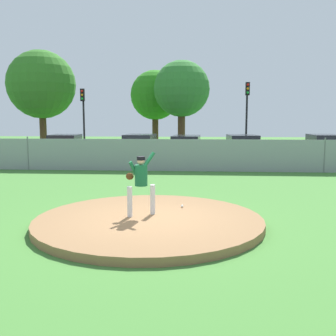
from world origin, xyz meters
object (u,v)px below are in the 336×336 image
object	(u,v)px
parked_car_red	(65,148)
parked_car_charcoal	(186,149)
parked_car_white	(140,149)
traffic_light_far	(247,106)
baseball	(182,206)
parked_car_slate	(324,149)
pitcher_youth	(141,179)
parked_car_navy	(242,149)
traffic_light_near	(83,110)

from	to	relation	value
parked_car_red	parked_car_charcoal	bearing A→B (deg)	-5.15
parked_car_charcoal	parked_car_white	bearing A→B (deg)	178.71
parked_car_red	traffic_light_far	size ratio (longest dim) A/B	0.80
baseball	parked_car_slate	bearing A→B (deg)	59.09
pitcher_youth	parked_car_charcoal	world-z (taller)	pitcher_youth
parked_car_white	pitcher_youth	bearing A→B (deg)	-81.82
parked_car_navy	traffic_light_near	distance (m)	12.12
baseball	parked_car_white	xyz separation A→B (m)	(-3.06, 13.18, 0.56)
parked_car_charcoal	parked_car_red	bearing A→B (deg)	174.85
parked_car_red	traffic_light_far	world-z (taller)	traffic_light_far
parked_car_charcoal	traffic_light_far	bearing A→B (deg)	45.39
baseball	parked_car_red	size ratio (longest dim) A/B	0.02
parked_car_slate	parked_car_charcoal	bearing A→B (deg)	-175.59
pitcher_youth	parked_car_red	world-z (taller)	pitcher_youth
pitcher_youth	traffic_light_near	bearing A→B (deg)	110.15
pitcher_youth	parked_car_slate	size ratio (longest dim) A/B	0.37
parked_car_red	parked_car_charcoal	distance (m)	7.81
pitcher_youth	parked_car_slate	xyz separation A→B (m)	(9.27, 14.73, -0.33)
parked_car_navy	parked_car_charcoal	bearing A→B (deg)	-168.77
baseball	parked_car_navy	xyz separation A→B (m)	(3.27, 13.81, 0.55)
baseball	parked_car_white	bearing A→B (deg)	103.06
pitcher_youth	parked_car_charcoal	distance (m)	14.10
pitcher_youth	traffic_light_near	distance (m)	20.08
pitcher_youth	traffic_light_near	world-z (taller)	traffic_light_near
baseball	parked_car_red	distance (m)	15.97
pitcher_youth	parked_car_red	bearing A→B (deg)	115.23
parked_car_charcoal	traffic_light_near	bearing A→B (deg)	148.77
pitcher_youth	parked_car_white	bearing A→B (deg)	98.18
parked_car_charcoal	parked_car_slate	bearing A→B (deg)	4.41
pitcher_youth	parked_car_navy	distance (m)	15.38
pitcher_youth	traffic_light_far	world-z (taller)	traffic_light_far
parked_car_red	traffic_light_near	size ratio (longest dim) A/B	0.86
baseball	parked_car_charcoal	world-z (taller)	parked_car_charcoal
parked_car_slate	pitcher_youth	bearing A→B (deg)	-122.18
traffic_light_far	parked_car_navy	bearing A→B (deg)	-100.95
parked_car_white	parked_car_charcoal	xyz separation A→B (m)	(2.85, -0.06, -0.01)
parked_car_slate	parked_car_white	world-z (taller)	same
parked_car_slate	parked_car_red	xyz separation A→B (m)	(-16.23, 0.05, -0.02)
pitcher_youth	parked_car_charcoal	size ratio (longest dim) A/B	0.35
parked_car_slate	parked_car_navy	size ratio (longest dim) A/B	1.03
pitcher_youth	parked_car_white	distance (m)	14.29
parked_car_red	traffic_light_near	distance (m)	4.69
parked_car_white	traffic_light_far	bearing A→B (deg)	30.66
pitcher_youth	baseball	xyz separation A→B (m)	(1.02, 0.96, -0.90)
parked_car_white	traffic_light_near	distance (m)	7.13
parked_car_charcoal	pitcher_youth	bearing A→B (deg)	-93.31
parked_car_slate	parked_car_navy	distance (m)	4.97
traffic_light_near	pitcher_youth	bearing A→B (deg)	-69.85
parked_car_slate	traffic_light_near	size ratio (longest dim) A/B	0.94
parked_car_navy	pitcher_youth	bearing A→B (deg)	-106.22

